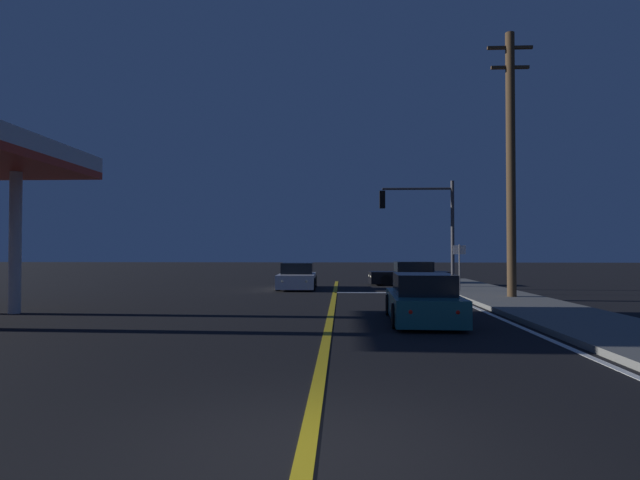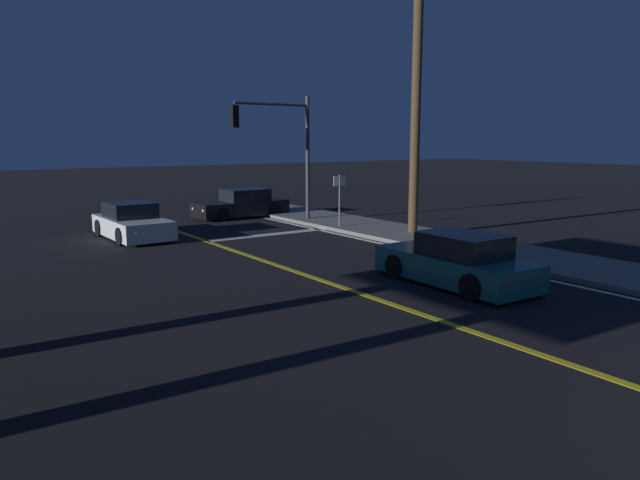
% 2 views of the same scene
% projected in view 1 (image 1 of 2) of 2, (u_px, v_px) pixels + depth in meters
% --- Properties ---
extents(ground_plane, '(160.00, 160.00, 0.00)m').
position_uv_depth(ground_plane, '(305.00, 457.00, 4.84)').
color(ground_plane, black).
extents(sidewalk_right, '(3.20, 36.86, 0.15)m').
position_uv_depth(sidewalk_right, '(563.00, 316.00, 14.77)').
color(sidewalk_right, slate).
rests_on(sidewalk_right, ground).
extents(lane_line_center, '(0.20, 34.81, 0.01)m').
position_uv_depth(lane_line_center, '(330.00, 317.00, 15.07)').
color(lane_line_center, gold).
rests_on(lane_line_center, ground).
extents(lane_line_edge_right, '(0.16, 34.81, 0.01)m').
position_uv_depth(lane_line_edge_right, '(499.00, 318.00, 14.85)').
color(lane_line_edge_right, white).
rests_on(lane_line_edge_right, ground).
extents(stop_bar, '(5.19, 0.50, 0.01)m').
position_uv_depth(stop_bar, '(390.00, 293.00, 23.68)').
color(stop_bar, white).
rests_on(stop_bar, ground).
extents(car_mid_block_teal, '(1.98, 4.41, 1.34)m').
position_uv_depth(car_mid_block_teal, '(423.00, 301.00, 14.05)').
color(car_mid_block_teal, '#195960').
rests_on(car_mid_block_teal, ground).
extents(car_distant_tail_white, '(2.02, 4.18, 1.34)m').
position_uv_depth(car_distant_tail_white, '(297.00, 278.00, 26.17)').
color(car_distant_tail_white, silver).
rests_on(car_distant_tail_white, ground).
extents(car_far_approaching_black, '(4.57, 1.94, 1.34)m').
position_uv_depth(car_far_approaching_black, '(410.00, 275.00, 28.98)').
color(car_far_approaching_black, black).
rests_on(car_far_approaching_black, ground).
extents(traffic_signal_near_right, '(3.80, 0.28, 5.55)m').
position_uv_depth(traffic_signal_near_right, '(425.00, 217.00, 25.97)').
color(traffic_signal_near_right, '#38383D').
rests_on(traffic_signal_near_right, ground).
extents(utility_pole_right, '(1.79, 0.36, 10.72)m').
position_uv_depth(utility_pole_right, '(511.00, 162.00, 20.24)').
color(utility_pole_right, '#4C3823').
rests_on(utility_pole_right, ground).
extents(street_sign_corner, '(0.56, 0.08, 2.26)m').
position_uv_depth(street_sign_corner, '(459.00, 260.00, 23.08)').
color(street_sign_corner, slate).
rests_on(street_sign_corner, ground).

